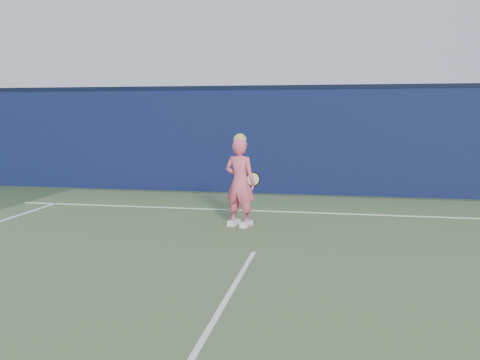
# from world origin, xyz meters

# --- Properties ---
(ground) EXTENTS (80.00, 80.00, 0.00)m
(ground) POSITION_xyz_m (0.00, 0.00, 0.00)
(ground) COLOR #33492D
(ground) RESTS_ON ground
(court_surface) EXTENTS (11.00, 16.00, 0.01)m
(court_surface) POSITION_xyz_m (0.00, -2.00, 0.00)
(court_surface) COLOR #4A623D
(court_surface) RESTS_ON ground
(backstop_wall) EXTENTS (24.00, 0.40, 2.50)m
(backstop_wall) POSITION_xyz_m (0.00, 6.50, 1.25)
(backstop_wall) COLOR #0C1937
(backstop_wall) RESTS_ON ground
(wall_cap) EXTENTS (24.00, 0.42, 0.10)m
(wall_cap) POSITION_xyz_m (0.00, 6.50, 2.55)
(wall_cap) COLOR black
(wall_cap) RESTS_ON backstop_wall
(player) EXTENTS (0.64, 0.51, 1.60)m
(player) POSITION_xyz_m (-0.50, 2.61, 0.77)
(player) COLOR #E05771
(player) RESTS_ON ground
(racket) EXTENTS (0.51, 0.14, 0.27)m
(racket) POSITION_xyz_m (-0.37, 3.09, 0.76)
(racket) COLOR black
(racket) RESTS_ON ground
(court_lines) EXTENTS (11.00, 12.04, 0.01)m
(court_lines) POSITION_xyz_m (0.00, -0.33, 0.01)
(court_lines) COLOR white
(court_lines) RESTS_ON court_surface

